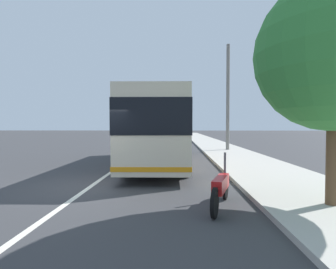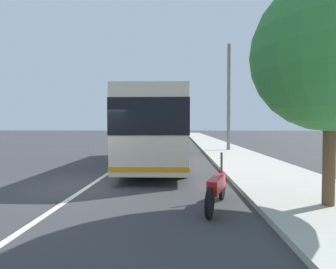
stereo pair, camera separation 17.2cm
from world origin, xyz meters
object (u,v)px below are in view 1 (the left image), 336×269
car_ahead_same_lane (173,133)px  car_side_street (146,135)px  utility_pole (228,98)px  motorcycle_nearest_curb (221,188)px  car_behind_bus (169,135)px  car_oncoming (147,133)px  coach_bus (159,127)px  roadside_tree_near_camera (334,54)px

car_ahead_same_lane → car_side_street: size_ratio=1.04×
car_side_street → car_ahead_same_lane: bearing=147.8°
utility_pole → motorcycle_nearest_curb: bearing=168.6°
motorcycle_nearest_curb → car_behind_bus: 32.51m
motorcycle_nearest_curb → car_behind_bus: size_ratio=0.47×
car_behind_bus → car_ahead_same_lane: 8.11m
car_oncoming → car_side_street: size_ratio=1.05×
coach_bus → utility_pole: utility_pole is taller
coach_bus → utility_pole: size_ratio=1.31×
roadside_tree_near_camera → coach_bus: bearing=31.2°
car_oncoming → car_side_street: 6.61m
car_behind_bus → coach_bus: bearing=-179.1°
car_oncoming → car_behind_bus: 9.22m
car_behind_bus → roadside_tree_near_camera: roadside_tree_near_camera is taller
utility_pole → car_ahead_same_lane: bearing=10.1°
motorcycle_nearest_curb → car_ahead_same_lane: 40.57m
car_behind_bus → roadside_tree_near_camera: (-32.58, -4.75, 2.94)m
motorcycle_nearest_curb → car_behind_bus: car_behind_bus is taller
motorcycle_nearest_curb → utility_pole: (14.57, -2.93, 3.68)m
roadside_tree_near_camera → motorcycle_nearest_curb: bearing=86.7°
car_behind_bus → car_side_street: size_ratio=1.15×
car_oncoming → car_side_street: car_oncoming is taller
car_ahead_same_lane → car_side_street: bearing=147.5°
motorcycle_nearest_curb → car_ahead_same_lane: (40.53, 1.68, 0.19)m
car_behind_bus → roadside_tree_near_camera: 33.06m
car_behind_bus → car_ahead_same_lane: bearing=-3.2°
car_side_street → utility_pole: 21.65m
car_side_street → roadside_tree_near_camera: roadside_tree_near_camera is taller
car_side_street → utility_pole: bearing=24.2°
coach_bus → car_side_street: size_ratio=2.72×
car_oncoming → car_side_street: bearing=2.1°
coach_bus → roadside_tree_near_camera: (-7.49, -4.53, 1.71)m
car_oncoming → roadside_tree_near_camera: (-40.84, -8.86, 2.93)m
car_behind_bus → utility_pole: bearing=-163.6°
car_oncoming → car_behind_bus: car_oncoming is taller
motorcycle_nearest_curb → roadside_tree_near_camera: roadside_tree_near_camera is taller
coach_bus → motorcycle_nearest_curb: size_ratio=5.00×
motorcycle_nearest_curb → car_side_street: bearing=28.0°
coach_bus → motorcycle_nearest_curb: coach_bus is taller
utility_pole → coach_bus: bearing=145.9°
car_side_street → roadside_tree_near_camera: (-34.25, -8.32, 2.96)m
car_oncoming → car_behind_bus: (-8.26, -4.11, -0.01)m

